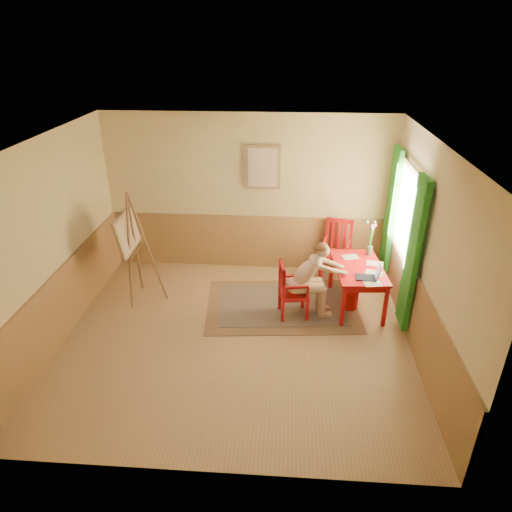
# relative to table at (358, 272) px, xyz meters

# --- Properties ---
(room) EXTENTS (5.04, 4.54, 2.84)m
(room) POSITION_rel_table_xyz_m (-1.81, -0.96, 0.77)
(room) COLOR tan
(room) RESTS_ON ground
(wainscot) EXTENTS (5.00, 4.50, 1.00)m
(wainscot) POSITION_rel_table_xyz_m (-1.81, -0.16, -0.13)
(wainscot) COLOR #9F7445
(wainscot) RESTS_ON room
(window) EXTENTS (0.12, 2.01, 2.20)m
(window) POSITION_rel_table_xyz_m (0.60, 0.14, 0.71)
(window) COLOR white
(window) RESTS_ON room
(wall_portrait) EXTENTS (0.60, 0.05, 0.76)m
(wall_portrait) POSITION_rel_table_xyz_m (-1.56, 1.25, 1.27)
(wall_portrait) COLOR #96764F
(wall_portrait) RESTS_ON room
(rug) EXTENTS (2.53, 1.80, 0.02)m
(rug) POSITION_rel_table_xyz_m (-1.17, -0.08, -0.62)
(rug) COLOR #8C7251
(rug) RESTS_ON room
(table) EXTENTS (0.81, 1.25, 0.72)m
(table) POSITION_rel_table_xyz_m (0.00, 0.00, 0.00)
(table) COLOR red
(table) RESTS_ON room
(chair_left) EXTENTS (0.48, 0.46, 0.90)m
(chair_left) POSITION_rel_table_xyz_m (-1.04, -0.35, -0.18)
(chair_left) COLOR red
(chair_left) RESTS_ON room
(chair_back) EXTENTS (0.57, 0.59, 1.06)m
(chair_back) POSITION_rel_table_xyz_m (-0.25, 0.93, -0.10)
(chair_back) COLOR red
(chair_back) RESTS_ON room
(figure) EXTENTS (0.94, 0.48, 1.24)m
(figure) POSITION_rel_table_xyz_m (-0.75, -0.31, 0.05)
(figure) COLOR beige
(figure) RESTS_ON room
(laptop) EXTENTS (0.36, 0.23, 0.21)m
(laptop) POSITION_rel_table_xyz_m (0.11, -0.36, 0.13)
(laptop) COLOR #1E2338
(laptop) RESTS_ON table
(papers) EXTENTS (0.64, 1.06, 0.00)m
(papers) POSITION_rel_table_xyz_m (0.13, -0.07, 0.09)
(papers) COLOR white
(papers) RESTS_ON table
(vase) EXTENTS (0.20, 0.29, 0.57)m
(vase) POSITION_rel_table_xyz_m (0.21, 0.44, 0.35)
(vase) COLOR #3F724C
(vase) RESTS_ON table
(wastebasket) EXTENTS (0.34, 0.34, 0.27)m
(wastebasket) POSITION_rel_table_xyz_m (-0.09, -0.06, -0.49)
(wastebasket) COLOR #B11110
(wastebasket) RESTS_ON room
(easel) EXTENTS (0.62, 0.82, 1.86)m
(easel) POSITION_rel_table_xyz_m (-3.56, 0.01, 0.47)
(easel) COLOR brown
(easel) RESTS_ON room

